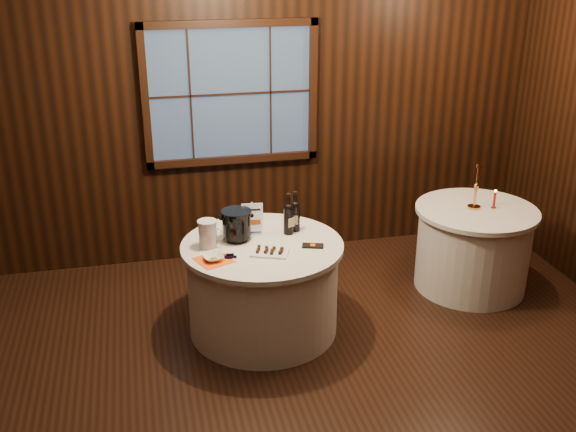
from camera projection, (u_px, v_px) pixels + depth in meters
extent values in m
plane|color=black|center=(291.00, 403.00, 4.67)|extent=(6.00, 6.00, 0.00)
cube|color=black|center=(231.00, 109.00, 6.35)|extent=(6.00, 0.02, 3.00)
cube|color=#34496D|center=(231.00, 93.00, 6.26)|extent=(1.50, 0.01, 1.20)
cylinder|color=white|center=(263.00, 289.00, 5.43)|extent=(1.20, 1.20, 0.73)
cylinder|color=white|center=(262.00, 246.00, 5.28)|extent=(1.28, 1.28, 0.04)
cylinder|color=white|center=(472.00, 250.00, 6.12)|extent=(1.00, 1.00, 0.73)
cylinder|color=white|center=(477.00, 211.00, 5.97)|extent=(1.08, 1.08, 0.04)
cube|color=#AFAEB5|center=(252.00, 233.00, 5.46)|extent=(0.15, 0.10, 0.01)
cube|color=#AFAEB5|center=(252.00, 217.00, 5.40)|extent=(0.02, 0.02, 0.26)
cube|color=white|center=(252.00, 218.00, 5.39)|extent=(0.17, 0.02, 0.24)
cylinder|color=black|center=(289.00, 221.00, 5.42)|extent=(0.08, 0.08, 0.22)
sphere|color=black|center=(289.00, 208.00, 5.38)|extent=(0.08, 0.08, 0.08)
cylinder|color=black|center=(289.00, 201.00, 5.35)|extent=(0.03, 0.03, 0.10)
cylinder|color=black|center=(289.00, 195.00, 5.33)|extent=(0.04, 0.04, 0.02)
cube|color=beige|center=(290.00, 223.00, 5.38)|extent=(0.06, 0.03, 0.08)
cylinder|color=black|center=(295.00, 218.00, 5.48)|extent=(0.08, 0.08, 0.22)
sphere|color=black|center=(295.00, 206.00, 5.43)|extent=(0.08, 0.08, 0.08)
cylinder|color=black|center=(295.00, 199.00, 5.41)|extent=(0.03, 0.03, 0.10)
cylinder|color=black|center=(295.00, 193.00, 5.39)|extent=(0.03, 0.03, 0.02)
cube|color=beige|center=(296.00, 220.00, 5.44)|extent=(0.06, 0.03, 0.08)
cylinder|color=black|center=(237.00, 238.00, 5.34)|extent=(0.18, 0.18, 0.03)
cylinder|color=black|center=(237.00, 225.00, 5.30)|extent=(0.23, 0.23, 0.20)
cylinder|color=black|center=(236.00, 212.00, 5.26)|extent=(0.24, 0.24, 0.02)
cube|color=white|center=(270.00, 252.00, 5.11)|extent=(0.33, 0.28, 0.02)
cube|color=black|center=(313.00, 246.00, 5.22)|extent=(0.18, 0.13, 0.01)
cylinder|color=#352813|center=(222.00, 256.00, 5.03)|extent=(0.06, 0.02, 0.03)
cylinder|color=silver|center=(208.00, 234.00, 5.19)|extent=(0.14, 0.14, 0.21)
cylinder|color=silver|center=(207.00, 222.00, 5.15)|extent=(0.15, 0.15, 0.01)
torus|color=silver|center=(217.00, 232.00, 5.20)|extent=(0.10, 0.05, 0.10)
cube|color=#FD5A15|center=(214.00, 260.00, 5.00)|extent=(0.32, 0.32, 0.00)
imported|color=white|center=(213.00, 258.00, 4.99)|extent=(0.17, 0.17, 0.04)
cylinder|color=gold|center=(474.00, 207.00, 5.97)|extent=(0.12, 0.12, 0.02)
cylinder|color=gold|center=(476.00, 187.00, 5.89)|extent=(0.03, 0.03, 0.36)
cylinder|color=gold|center=(479.00, 165.00, 5.82)|extent=(0.06, 0.06, 0.03)
cylinder|color=gold|center=(493.00, 208.00, 5.96)|extent=(0.05, 0.05, 0.01)
cylinder|color=#AF110D|center=(494.00, 200.00, 5.93)|extent=(0.02, 0.02, 0.14)
sphere|color=#FFB23F|center=(496.00, 191.00, 5.90)|extent=(0.02, 0.02, 0.02)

